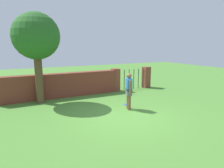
# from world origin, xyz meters

# --- Properties ---
(ground_plane) EXTENTS (40.00, 40.00, 0.00)m
(ground_plane) POSITION_xyz_m (0.00, 0.00, 0.00)
(ground_plane) COLOR #4C8433
(brick_wall) EXTENTS (6.47, 0.50, 1.32)m
(brick_wall) POSITION_xyz_m (-1.50, 4.18, 0.66)
(brick_wall) COLOR brown
(brick_wall) RESTS_ON ground
(tree) EXTENTS (2.21, 2.21, 4.34)m
(tree) POSITION_xyz_m (-2.72, 3.57, 3.18)
(tree) COLOR brown
(tree) RESTS_ON ground
(person) EXTENTS (0.32, 0.52, 1.62)m
(person) POSITION_xyz_m (0.63, 0.69, 0.90)
(person) COLOR brown
(person) RESTS_ON ground
(fence_gate) EXTENTS (2.79, 0.44, 1.40)m
(fence_gate) POSITION_xyz_m (3.01, 4.18, 0.70)
(fence_gate) COLOR brown
(fence_gate) RESTS_ON ground
(frisbee_blue) EXTENTS (0.27, 0.27, 0.02)m
(frisbee_blue) POSITION_xyz_m (0.88, 1.31, 0.01)
(frisbee_blue) COLOR blue
(frisbee_blue) RESTS_ON ground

